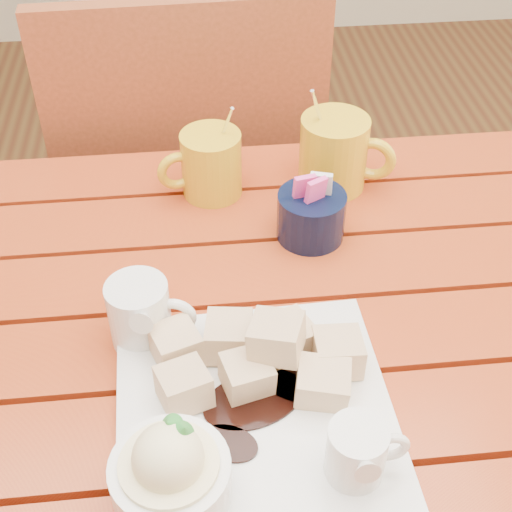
{
  "coord_description": "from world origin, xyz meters",
  "views": [
    {
      "loc": [
        -0.04,
        -0.53,
        1.35
      ],
      "look_at": [
        0.03,
        0.06,
        0.82
      ],
      "focal_mm": 50.0,
      "sensor_mm": 36.0,
      "label": 1
    }
  ],
  "objects": [
    {
      "name": "table",
      "position": [
        0.0,
        0.0,
        0.64
      ],
      "size": [
        1.2,
        0.79,
        0.75
      ],
      "color": "maroon",
      "rests_on": "ground"
    },
    {
      "name": "dessert_plate",
      "position": [
        -0.01,
        -0.12,
        0.78
      ],
      "size": [
        0.28,
        0.28,
        0.11
      ],
      "rotation": [
        0.0,
        0.0,
        0.03
      ],
      "color": "white",
      "rests_on": "table"
    },
    {
      "name": "coffee_mug_left",
      "position": [
        -0.01,
        0.28,
        0.8
      ],
      "size": [
        0.12,
        0.08,
        0.14
      ],
      "rotation": [
        0.0,
        0.0,
        0.24
      ],
      "color": "gold",
      "rests_on": "table"
    },
    {
      "name": "coffee_mug_right",
      "position": [
        0.16,
        0.28,
        0.8
      ],
      "size": [
        0.13,
        0.09,
        0.16
      ],
      "rotation": [
        0.0,
        0.0,
        -0.38
      ],
      "color": "gold",
      "rests_on": "table"
    },
    {
      "name": "cream_pitcher",
      "position": [
        -0.1,
        0.02,
        0.79
      ],
      "size": [
        0.1,
        0.08,
        0.08
      ],
      "rotation": [
        0.0,
        0.0,
        -0.23
      ],
      "color": "white",
      "rests_on": "table"
    },
    {
      "name": "sugar_caddy",
      "position": [
        0.11,
        0.18,
        0.78
      ],
      "size": [
        0.09,
        0.09,
        0.1
      ],
      "color": "black",
      "rests_on": "table"
    },
    {
      "name": "chair_far",
      "position": [
        -0.04,
        0.59,
        0.53
      ],
      "size": [
        0.47,
        0.47,
        0.95
      ],
      "rotation": [
        0.0,
        0.0,
        3.18
      ],
      "color": "brown",
      "rests_on": "ground"
    }
  ]
}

